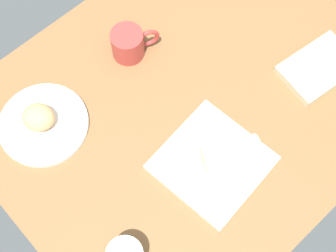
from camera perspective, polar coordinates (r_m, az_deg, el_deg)
The scene contains 8 objects.
dining_table at distance 136.64cm, azimuth 2.79°, elevation 2.73°, with size 110.00×90.00×4.00cm, color brown.
round_plate at distance 134.73cm, azimuth -13.98°, elevation 0.17°, with size 23.56×23.56×1.40cm, color white.
scone_pastry at distance 131.82cm, azimuth -14.56°, elevation 0.97°, with size 8.51×7.70×5.87cm, color tan.
square_plate at distance 127.27cm, azimuth 5.05°, elevation -4.19°, with size 24.70×24.70×1.60cm, color white.
sauce_cup at distance 124.75cm, azimuth 2.62°, elevation -4.25°, with size 4.85×4.85×2.23cm.
breakfast_wrap at distance 123.89cm, azimuth 7.23°, elevation -3.22°, with size 7.09×7.09×14.04cm, color beige.
book_stack at distance 143.79cm, azimuth 16.79°, elevation 6.35°, with size 21.93×16.16×2.55cm.
second_mug at distance 138.46cm, azimuth -4.48°, elevation 9.37°, with size 13.12×8.99×8.73cm.
Camera 1 is at (-45.50, -39.77, 124.55)cm, focal length 53.50 mm.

